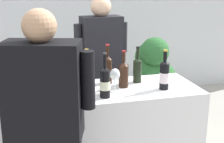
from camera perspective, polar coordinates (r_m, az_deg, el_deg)
wall_back at (r=5.01m, az=-9.76°, el=10.77°), size 8.00×0.10×2.80m
wine_bottle_0 at (r=2.41m, az=-4.61°, el=-1.82°), size 0.08×0.08×0.34m
wine_bottle_1 at (r=2.71m, az=-0.82°, el=0.59°), size 0.08×0.08×0.34m
wine_bottle_2 at (r=2.59m, az=9.46°, el=-0.57°), size 0.08×0.08×0.33m
wine_bottle_3 at (r=2.42m, az=-7.53°, el=-2.00°), size 0.08×0.08×0.32m
wine_bottle_4 at (r=2.59m, az=-8.04°, el=-0.61°), size 0.08×0.08×0.33m
wine_bottle_5 at (r=2.55m, az=-15.56°, el=-1.18°), size 0.08×0.08×0.32m
wine_bottle_6 at (r=2.37m, az=-1.29°, el=-1.92°), size 0.08×0.08×0.35m
wine_bottle_7 at (r=2.69m, az=-4.55°, el=0.09°), size 0.07×0.07×0.31m
wine_bottle_8 at (r=2.61m, az=2.11°, el=-0.34°), size 0.08×0.08×0.31m
wine_bottle_9 at (r=2.75m, az=4.62°, el=0.45°), size 0.07×0.07×0.32m
wine_glass at (r=2.49m, az=0.55°, el=-0.72°), size 0.08×0.08×0.19m
person_server at (r=3.29m, az=-1.89°, el=-1.75°), size 0.56×0.27×1.70m
potted_shrub at (r=4.01m, az=7.64°, el=-0.14°), size 0.54×0.54×1.20m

